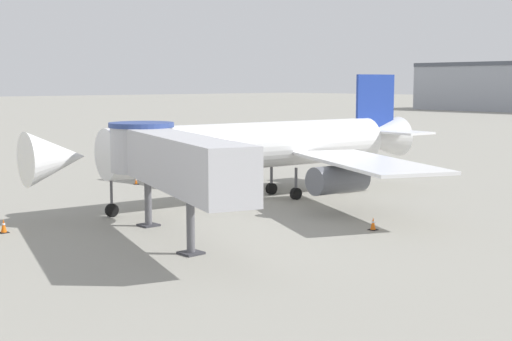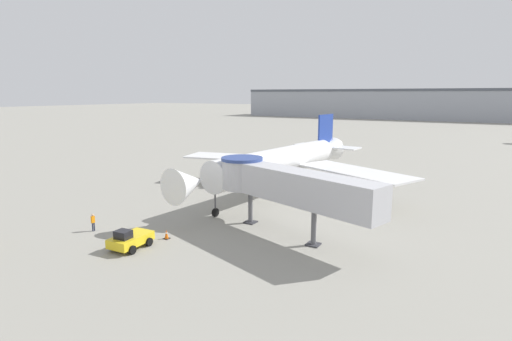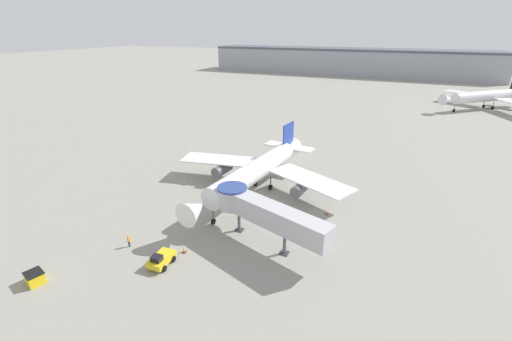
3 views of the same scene
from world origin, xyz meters
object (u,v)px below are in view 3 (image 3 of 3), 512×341
object	(u,v)px
traffic_cone_starboard_wing	(327,212)
background_jet_black_tail	(486,96)
service_container_yellow	(35,278)
ground_crew_marshaller	(129,240)
traffic_cone_near_nose	(184,250)
pushback_tug_yellow	(161,259)
jet_bridge	(262,211)
main_airplane	(257,171)
traffic_cone_port_wing	(184,183)

from	to	relation	value
traffic_cone_starboard_wing	background_jet_black_tail	bearing A→B (deg)	71.16
traffic_cone_starboard_wing	service_container_yellow	bearing A→B (deg)	-132.50
traffic_cone_starboard_wing	ground_crew_marshaller	distance (m)	28.56
service_container_yellow	traffic_cone_near_nose	world-z (taller)	service_container_yellow
pushback_tug_yellow	traffic_cone_starboard_wing	distance (m)	25.24
pushback_tug_yellow	traffic_cone_near_nose	bearing A→B (deg)	67.47
service_container_yellow	ground_crew_marshaller	xyz separation A→B (m)	(4.58, 9.63, 0.26)
jet_bridge	pushback_tug_yellow	size ratio (longest dim) A/B	4.65
jet_bridge	background_jet_black_tail	size ratio (longest dim) A/B	0.57
jet_bridge	ground_crew_marshaller	world-z (taller)	jet_bridge
pushback_tug_yellow	service_container_yellow	bearing A→B (deg)	-145.91
main_airplane	pushback_tug_yellow	distance (m)	23.13
traffic_cone_near_nose	jet_bridge	bearing A→B (deg)	37.84
pushback_tug_yellow	traffic_cone_near_nose	distance (m)	3.33
traffic_cone_port_wing	background_jet_black_tail	bearing A→B (deg)	58.37
jet_bridge	traffic_cone_near_nose	size ratio (longest dim) A/B	20.54
main_airplane	ground_crew_marshaller	bearing A→B (deg)	-105.14
jet_bridge	traffic_cone_starboard_wing	world-z (taller)	jet_bridge
jet_bridge	service_container_yellow	distance (m)	26.95
traffic_cone_starboard_wing	traffic_cone_near_nose	bearing A→B (deg)	-130.08
traffic_cone_near_nose	pushback_tug_yellow	bearing A→B (deg)	-108.71
main_airplane	background_jet_black_tail	size ratio (longest dim) A/B	1.11
jet_bridge	traffic_cone_starboard_wing	distance (m)	13.09
main_airplane	jet_bridge	size ratio (longest dim) A/B	1.94
pushback_tug_yellow	ground_crew_marshaller	bearing A→B (deg)	164.69
traffic_cone_port_wing	jet_bridge	bearing A→B (deg)	-28.04
traffic_cone_port_wing	traffic_cone_starboard_wing	bearing A→B (deg)	0.06
service_container_yellow	traffic_cone_port_wing	xyz separation A→B (m)	(-0.13, 28.42, -0.39)
jet_bridge	service_container_yellow	xyz separation A→B (m)	(-19.86, -17.77, -4.01)
pushback_tug_yellow	service_container_yellow	size ratio (longest dim) A/B	1.54
ground_crew_marshaller	background_jet_black_tail	xyz separation A→B (m)	(54.01, 114.12, 3.61)
traffic_cone_near_nose	traffic_cone_port_wing	bearing A→B (deg)	125.27
traffic_cone_near_nose	background_jet_black_tail	world-z (taller)	background_jet_black_tail
traffic_cone_port_wing	ground_crew_marshaller	bearing A→B (deg)	-75.92
traffic_cone_port_wing	ground_crew_marshaller	size ratio (longest dim) A/B	0.39
jet_bridge	traffic_cone_near_nose	distance (m)	11.06
service_container_yellow	ground_crew_marshaller	size ratio (longest dim) A/B	1.45
service_container_yellow	traffic_cone_near_nose	size ratio (longest dim) A/B	2.87
traffic_cone_near_nose	ground_crew_marshaller	distance (m)	7.50
pushback_tug_yellow	background_jet_black_tail	world-z (taller)	background_jet_black_tail
service_container_yellow	traffic_cone_port_wing	distance (m)	28.42
pushback_tug_yellow	background_jet_black_tail	size ratio (longest dim) A/B	0.12
traffic_cone_starboard_wing	ground_crew_marshaller	bearing A→B (deg)	-138.79
ground_crew_marshaller	background_jet_black_tail	size ratio (longest dim) A/B	0.05
main_airplane	traffic_cone_port_wing	distance (m)	14.06
traffic_cone_starboard_wing	ground_crew_marshaller	world-z (taller)	ground_crew_marshaller
main_airplane	jet_bridge	xyz separation A→B (m)	(6.72, -13.39, 0.66)
traffic_cone_near_nose	service_container_yellow	bearing A→B (deg)	-135.74
jet_bridge	traffic_cone_port_wing	bearing A→B (deg)	169.75
pushback_tug_yellow	main_airplane	bearing A→B (deg)	80.19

